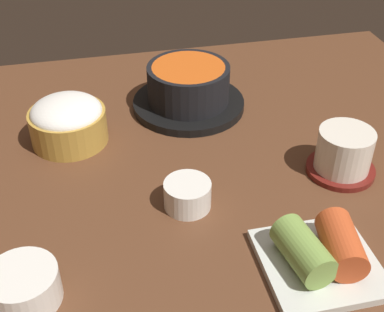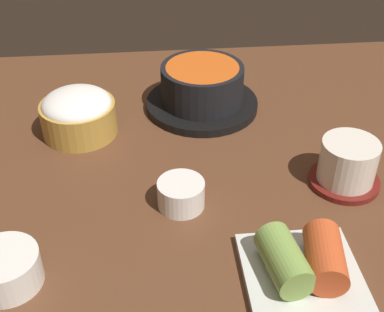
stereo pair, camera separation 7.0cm
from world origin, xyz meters
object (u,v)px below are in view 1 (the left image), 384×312
at_px(tea_cup_with_saucer, 344,153).
at_px(rice_bowl, 68,121).
at_px(banchan_cup_center, 190,194).
at_px(stone_pot, 188,89).
at_px(side_bowl_near, 24,285).
at_px(kimchi_plate, 321,254).

bearing_deg(tea_cup_with_saucer, rice_bowl, 156.28).
distance_m(rice_bowl, banchan_cup_center, 0.23).
relative_size(stone_pot, side_bowl_near, 2.44).
xyz_separation_m(rice_bowl, side_bowl_near, (-0.06, -0.29, -0.01)).
xyz_separation_m(stone_pot, rice_bowl, (-0.19, -0.06, 0.00)).
xyz_separation_m(banchan_cup_center, kimchi_plate, (0.12, -0.13, 0.00)).
height_order(stone_pot, banchan_cup_center, stone_pot).
xyz_separation_m(rice_bowl, tea_cup_with_saucer, (0.36, -0.16, -0.00)).
relative_size(rice_bowl, kimchi_plate, 0.89).
distance_m(tea_cup_with_saucer, banchan_cup_center, 0.22).
bearing_deg(rice_bowl, tea_cup_with_saucer, -23.72).
distance_m(rice_bowl, kimchi_plate, 0.41).
relative_size(tea_cup_with_saucer, side_bowl_near, 1.26).
relative_size(stone_pot, banchan_cup_center, 3.04).
xyz_separation_m(rice_bowl, kimchi_plate, (0.26, -0.31, -0.01)).
xyz_separation_m(kimchi_plate, side_bowl_near, (-0.32, 0.03, 0.00)).
bearing_deg(kimchi_plate, tea_cup_with_saucer, 57.21).
bearing_deg(banchan_cup_center, tea_cup_with_saucer, 6.03).
distance_m(stone_pot, tea_cup_with_saucer, 0.27).
height_order(stone_pot, side_bowl_near, stone_pot).
distance_m(tea_cup_with_saucer, kimchi_plate, 0.19).
relative_size(stone_pot, tea_cup_with_saucer, 1.94).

